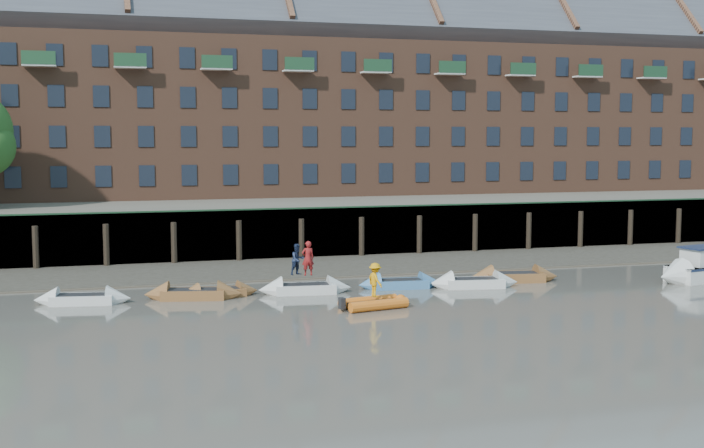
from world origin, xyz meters
name	(u,v)px	position (x,y,z in m)	size (l,w,h in m)	color
ground	(468,329)	(0.00, 0.00, 0.00)	(220.00, 220.00, 0.00)	#5E5A52
foreshore	(348,266)	(0.00, 18.00, 0.00)	(110.00, 8.00, 0.50)	#3D382F
mud_band	(364,275)	(0.00, 14.60, 0.00)	(110.00, 1.60, 0.10)	#4C4336
river_wall	(329,232)	(0.00, 22.38, 1.59)	(110.00, 1.23, 3.30)	#2D2A26
bank_terrace	(286,214)	(0.00, 36.00, 1.60)	(110.00, 28.00, 3.20)	#5E594D
apartment_terrace	(283,73)	(0.00, 36.99, 12.82)	(80.60, 15.56, 20.98)	brown
rowboat_0	(83,299)	(-15.22, 10.03, 0.23)	(4.59, 1.97, 1.29)	silver
rowboat_1	(193,294)	(-10.08, 9.87, 0.24)	(4.89, 2.31, 1.37)	brown
rowboat_2	(219,293)	(-8.83, 10.08, 0.20)	(4.07, 1.63, 1.15)	brown
rowboat_3	(305,289)	(-4.54, 9.83, 0.24)	(4.78, 1.81, 1.36)	silver
rowboat_4	(400,284)	(0.55, 9.98, 0.23)	(4.49, 1.64, 1.28)	teal
rowboat_5	(474,283)	(4.32, 9.11, 0.24)	(4.84, 2.05, 1.36)	silver
rowboat_6	(514,277)	(7.14, 10.19, 0.25)	(5.06, 2.16, 1.42)	brown
rib_tender	(376,303)	(-2.26, 5.26, 0.24)	(3.29, 2.07, 0.55)	orange
motor_launch	(694,270)	(16.58, 7.54, 0.61)	(6.04, 3.06, 2.38)	silver
person_rower_a	(308,258)	(-4.39, 9.80, 1.78)	(0.63, 0.41, 1.73)	maroon
person_rower_b	(298,259)	(-4.86, 10.06, 1.70)	(0.77, 0.60, 1.57)	#19233F
person_rib_crew	(375,280)	(-2.29, 5.27, 1.30)	(1.01, 0.58, 1.57)	orange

